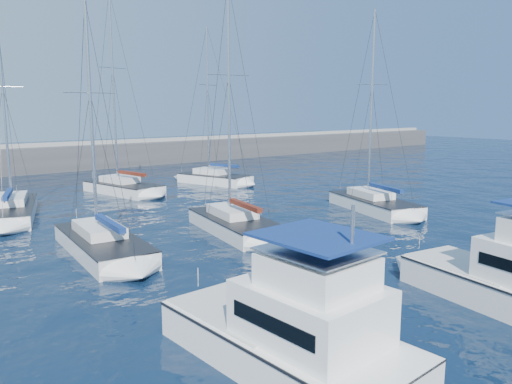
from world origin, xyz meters
TOP-DOWN VIEW (x-y plane):
  - ground at (0.00, 0.00)m, footprint 220.00×220.00m
  - breakwater at (0.00, 52.00)m, footprint 160.00×6.00m
  - motor_yacht_port_inner at (-5.28, -2.29)m, footprint 4.09×8.57m
  - sailboat_mid_b at (-5.22, 12.95)m, footprint 3.77×9.07m
  - sailboat_mid_d at (3.11, 12.30)m, footprint 4.57×8.70m
  - sailboat_mid_e at (15.33, 11.21)m, footprint 5.37×8.89m
  - sailboat_back_a at (-6.96, 25.56)m, footprint 5.67×9.85m
  - sailboat_back_b at (3.53, 30.38)m, footprint 4.85×8.73m
  - sailboat_back_c at (13.44, 30.22)m, footprint 5.29×8.25m

SIDE VIEW (x-z plane):
  - ground at x=0.00m, z-range 0.00..0.00m
  - sailboat_mid_b at x=-5.22m, z-range -6.28..7.29m
  - sailboat_back_a at x=-6.96m, z-range -6.84..7.86m
  - sailboat_mid_e at x=15.33m, z-range -7.05..8.10m
  - sailboat_mid_d at x=3.11m, z-range -7.26..8.32m
  - sailboat_back_c at x=13.44m, z-range -7.49..8.59m
  - sailboat_back_b at x=3.53m, z-range -8.50..9.62m
  - breakwater at x=0.00m, z-range -1.17..3.28m
  - motor_yacht_port_inner at x=-5.28m, z-range -1.21..3.48m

